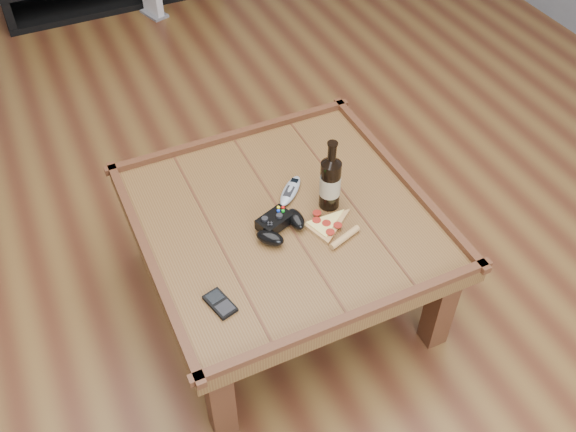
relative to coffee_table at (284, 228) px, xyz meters
name	(u,v)px	position (x,y,z in m)	size (l,w,h in m)	color
ground	(284,295)	(0.00, 0.00, -0.39)	(6.00, 6.00, 0.00)	#4D2616
coffee_table	(284,228)	(0.00, 0.00, 0.00)	(1.03, 1.03, 0.48)	#583519
beer_bottle	(330,181)	(0.17, -0.02, 0.17)	(0.07, 0.07, 0.28)	black
game_controller	(279,225)	(-0.04, -0.06, 0.09)	(0.20, 0.17, 0.06)	black
pizza_slice	(329,227)	(0.12, -0.12, 0.07)	(0.21, 0.26, 0.02)	tan
smartphone	(220,303)	(-0.34, -0.27, 0.07)	(0.09, 0.12, 0.01)	black
remote_control	(290,191)	(0.07, 0.10, 0.07)	(0.15, 0.16, 0.02)	#969CA3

